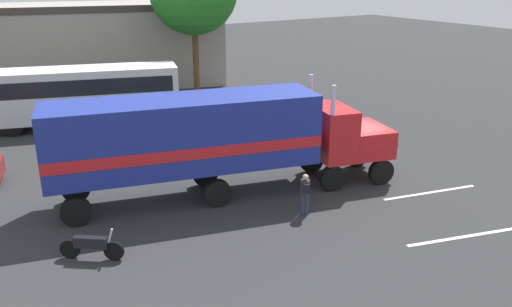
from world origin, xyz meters
TOP-DOWN VIEW (x-y plane):
  - ground_plane at (0.00, 0.00)m, footprint 120.00×120.00m
  - lane_stripe_near at (1.33, -3.50)m, footprint 4.32×1.18m
  - lane_stripe_mid at (-0.74, -6.67)m, footprint 4.28×1.36m
  - semi_truck at (-6.35, 1.17)m, footprint 14.32×6.01m
  - person_bystander at (-4.31, -2.29)m, footprint 0.41×0.48m
  - parked_bus at (-8.10, 14.03)m, footprint 11.26×5.73m
  - motorcycle at (-12.01, -1.19)m, footprint 1.74×1.36m
  - building_backdrop at (-3.83, 24.30)m, footprint 19.51×10.52m

SIDE VIEW (x-z plane):
  - ground_plane at x=0.00m, z-range 0.00..0.00m
  - lane_stripe_near at x=1.33m, z-range 0.00..0.01m
  - lane_stripe_mid at x=-0.74m, z-range 0.00..0.01m
  - motorcycle at x=-12.01m, z-range -0.08..1.04m
  - person_bystander at x=-4.31m, z-range 0.08..1.71m
  - parked_bus at x=-8.10m, z-range 0.37..3.77m
  - semi_truck at x=-6.35m, z-range 0.27..4.77m
  - building_backdrop at x=-3.83m, z-range 0.22..6.49m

